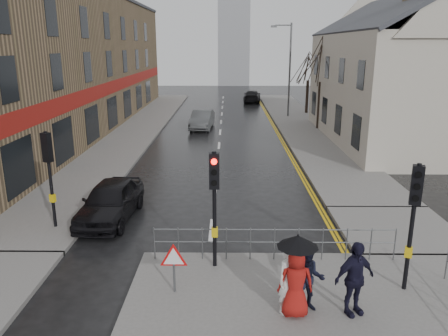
{
  "coord_description": "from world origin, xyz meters",
  "views": [
    {
      "loc": [
        0.56,
        -11.2,
        6.29
      ],
      "look_at": [
        0.42,
        4.98,
        1.73
      ],
      "focal_mm": 35.0,
      "sensor_mm": 36.0,
      "label": 1
    }
  ],
  "objects_px": {
    "pedestrian_b": "(308,279)",
    "car_parked": "(110,201)",
    "pedestrian_with_umbrella": "(296,272)",
    "car_mid": "(202,120)",
    "pedestrian_d": "(354,278)",
    "pedestrian_a": "(289,280)"
  },
  "relations": [
    {
      "from": "pedestrian_a",
      "to": "car_parked",
      "type": "height_order",
      "value": "pedestrian_a"
    },
    {
      "from": "pedestrian_b",
      "to": "pedestrian_d",
      "type": "bearing_deg",
      "value": -0.15
    },
    {
      "from": "pedestrian_d",
      "to": "pedestrian_b",
      "type": "bearing_deg",
      "value": 149.12
    },
    {
      "from": "pedestrian_a",
      "to": "pedestrian_b",
      "type": "distance_m",
      "value": 0.48
    },
    {
      "from": "pedestrian_a",
      "to": "pedestrian_d",
      "type": "xyz_separation_m",
      "value": [
        1.51,
        -0.04,
        0.08
      ]
    },
    {
      "from": "pedestrian_a",
      "to": "pedestrian_with_umbrella",
      "type": "distance_m",
      "value": 0.33
    },
    {
      "from": "pedestrian_a",
      "to": "pedestrian_b",
      "type": "relative_size",
      "value": 1.04
    },
    {
      "from": "pedestrian_d",
      "to": "car_parked",
      "type": "distance_m",
      "value": 9.52
    },
    {
      "from": "car_parked",
      "to": "pedestrian_b",
      "type": "bearing_deg",
      "value": -39.82
    },
    {
      "from": "car_mid",
      "to": "pedestrian_a",
      "type": "bearing_deg",
      "value": -77.16
    },
    {
      "from": "pedestrian_a",
      "to": "car_mid",
      "type": "height_order",
      "value": "pedestrian_a"
    },
    {
      "from": "pedestrian_b",
      "to": "pedestrian_d",
      "type": "xyz_separation_m",
      "value": [
        1.05,
        -0.15,
        0.11
      ]
    },
    {
      "from": "pedestrian_b",
      "to": "car_parked",
      "type": "xyz_separation_m",
      "value": [
        -6.26,
        5.95,
        -0.22
      ]
    },
    {
      "from": "car_parked",
      "to": "car_mid",
      "type": "height_order",
      "value": "car_parked"
    },
    {
      "from": "pedestrian_b",
      "to": "pedestrian_with_umbrella",
      "type": "bearing_deg",
      "value": -137.87
    },
    {
      "from": "pedestrian_b",
      "to": "pedestrian_d",
      "type": "height_order",
      "value": "pedestrian_d"
    },
    {
      "from": "pedestrian_a",
      "to": "pedestrian_d",
      "type": "height_order",
      "value": "pedestrian_d"
    },
    {
      "from": "car_parked",
      "to": "car_mid",
      "type": "xyz_separation_m",
      "value": [
        2.35,
        18.43,
        -0.02
      ]
    },
    {
      "from": "pedestrian_a",
      "to": "car_mid",
      "type": "xyz_separation_m",
      "value": [
        -3.44,
        24.48,
        -0.27
      ]
    },
    {
      "from": "pedestrian_with_umbrella",
      "to": "pedestrian_d",
      "type": "xyz_separation_m",
      "value": [
        1.37,
        0.08,
        -0.2
      ]
    },
    {
      "from": "pedestrian_with_umbrella",
      "to": "car_mid",
      "type": "xyz_separation_m",
      "value": [
        -3.58,
        24.6,
        -0.55
      ]
    },
    {
      "from": "car_mid",
      "to": "pedestrian_d",
      "type": "bearing_deg",
      "value": -73.74
    }
  ]
}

